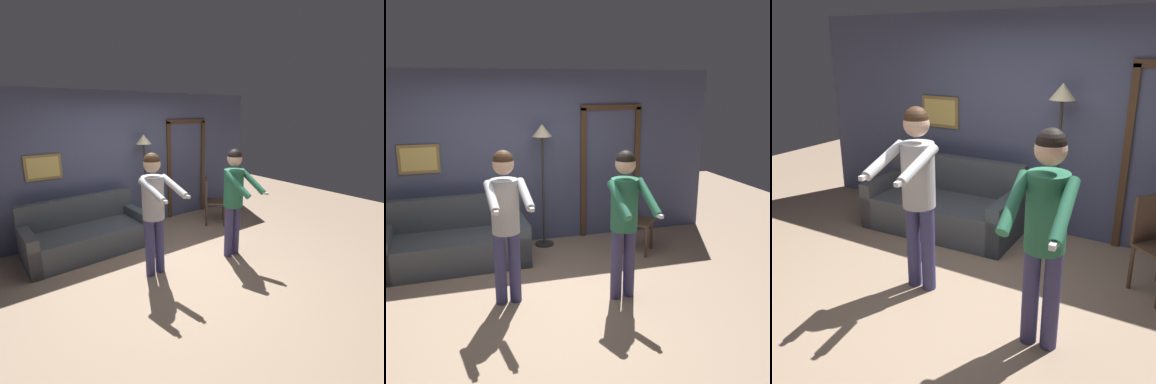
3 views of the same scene
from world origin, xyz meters
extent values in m
plane|color=#A0856C|center=(0.00, 0.00, 0.00)|extent=(12.00, 12.00, 0.00)
cube|color=#4A5070|center=(0.00, 1.98, 1.30)|extent=(6.40, 0.06, 2.60)
cube|color=olive|center=(-1.28, 1.93, 1.37)|extent=(0.56, 0.02, 0.41)
cube|color=#DBBE61|center=(-1.28, 1.92, 1.37)|extent=(0.48, 0.01, 0.33)
cube|color=#4C331E|center=(1.12, 1.93, 1.02)|extent=(0.08, 0.04, 2.04)
cube|color=#464B51|center=(-0.86, 1.30, 0.21)|extent=(1.93, 0.91, 0.42)
cube|color=#464B51|center=(-0.87, 1.66, 0.65)|extent=(1.90, 0.21, 0.45)
cube|color=#4C4C50|center=(-1.73, 1.27, 0.29)|extent=(0.19, 0.85, 0.58)
cube|color=#414C52|center=(0.01, 1.33, 0.29)|extent=(0.19, 0.85, 0.58)
cylinder|color=#332D28|center=(0.43, 1.71, 0.01)|extent=(0.28, 0.28, 0.02)
cylinder|color=#332D28|center=(0.43, 1.71, 0.84)|extent=(0.04, 0.04, 1.63)
cone|color=#F9EAB7|center=(0.43, 1.71, 1.74)|extent=(0.28, 0.28, 0.18)
cylinder|color=#3D3B6D|center=(-0.40, 0.09, 0.41)|extent=(0.13, 0.13, 0.83)
cylinder|color=#3D3B6D|center=(-0.24, 0.09, 0.41)|extent=(0.13, 0.13, 0.83)
cylinder|color=#B2B2B7|center=(-0.32, 0.09, 1.12)|extent=(0.30, 0.30, 0.59)
sphere|color=#D8AD8E|center=(-0.32, 0.09, 1.58)|extent=(0.23, 0.23, 0.23)
sphere|color=#382314|center=(-0.32, 0.09, 1.62)|extent=(0.22, 0.22, 0.22)
cylinder|color=#B2B2B7|center=(-0.47, -0.16, 1.30)|extent=(0.12, 0.52, 0.25)
cube|color=white|center=(-0.46, -0.41, 1.22)|extent=(0.05, 0.15, 0.04)
cylinder|color=#B2B2B7|center=(-0.13, -0.15, 1.30)|extent=(0.12, 0.52, 0.25)
cube|color=white|center=(-0.12, -0.39, 1.22)|extent=(0.05, 0.15, 0.04)
cylinder|color=#3E3A68|center=(0.88, -0.15, 0.41)|extent=(0.13, 0.13, 0.82)
cylinder|color=#3E3A68|center=(1.04, -0.14, 0.41)|extent=(0.13, 0.13, 0.82)
cylinder|color=#286B4C|center=(0.96, -0.15, 1.11)|extent=(0.30, 0.30, 0.58)
sphere|color=#D8AD8E|center=(0.96, -0.15, 1.56)|extent=(0.22, 0.22, 0.22)
sphere|color=black|center=(0.96, -0.15, 1.60)|extent=(0.21, 0.21, 0.21)
cylinder|color=#286B4C|center=(0.80, -0.37, 1.23)|extent=(0.13, 0.48, 0.35)
cylinder|color=#286B4C|center=(1.14, -0.35, 1.23)|extent=(0.13, 0.48, 0.35)
cube|color=white|center=(1.16, -0.56, 1.09)|extent=(0.05, 0.15, 0.04)
cylinder|color=#4C3828|center=(1.42, 1.05, 0.23)|extent=(0.04, 0.04, 0.45)
cube|color=#4C3828|center=(1.53, 1.20, 0.70)|extent=(0.29, 0.35, 0.45)
camera|label=1|loc=(-2.21, -3.31, 2.25)|focal=28.00mm
camera|label=2|loc=(-0.80, -4.33, 2.39)|focal=40.00mm
camera|label=3|loc=(1.85, -2.85, 2.22)|focal=40.00mm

